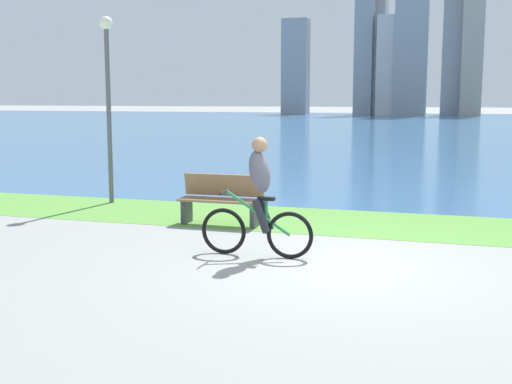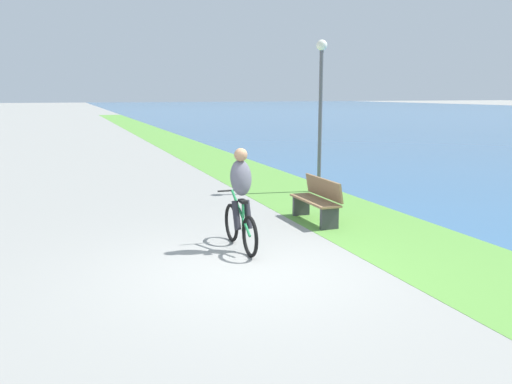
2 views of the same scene
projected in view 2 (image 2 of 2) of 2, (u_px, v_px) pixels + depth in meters
name	position (u px, v px, depth m)	size (l,w,h in m)	color
ground_plane	(251.00, 271.00, 8.00)	(300.00, 300.00, 0.00)	gray
grass_strip_bayside	(427.00, 250.00, 9.05)	(120.00, 2.57, 0.01)	#59933D
cyclist_lead	(241.00, 200.00, 8.95)	(1.67, 0.52, 1.72)	black
bench_near_path	(317.00, 200.00, 10.95)	(1.50, 0.47, 0.90)	olive
lamppost_tall	(321.00, 94.00, 13.98)	(0.28, 0.28, 3.95)	#595960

